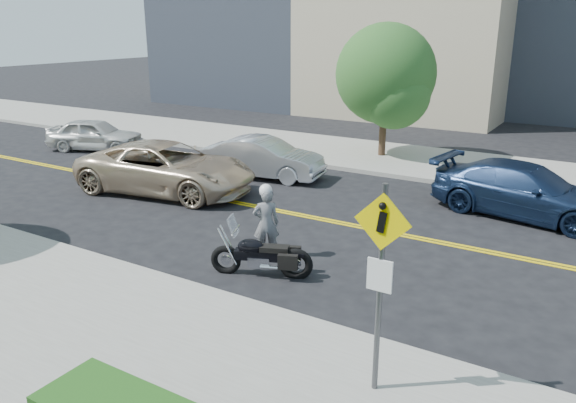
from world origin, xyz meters
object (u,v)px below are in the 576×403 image
(pedestrian_sign, at_px, (380,271))
(suv, at_px, (167,168))
(parked_car_white, at_px, (95,134))
(parked_car_blue, at_px, (525,191))
(parked_car_silver, at_px, (263,158))
(motorcyclist, at_px, (266,221))
(motorcycle, at_px, (261,247))

(pedestrian_sign, distance_m, suv, 11.38)
(parked_car_white, height_order, parked_car_blue, parked_car_blue)
(pedestrian_sign, bearing_deg, parked_car_silver, 131.08)
(pedestrian_sign, xyz_separation_m, parked_car_silver, (-7.96, 9.14, -1.28))
(pedestrian_sign, height_order, parked_car_blue, pedestrian_sign)
(motorcyclist, distance_m, suv, 6.10)
(motorcyclist, height_order, motorcycle, motorcyclist)
(motorcycle, height_order, parked_car_white, parked_car_white)
(suv, distance_m, parked_car_blue, 10.47)
(suv, relative_size, parked_car_white, 1.45)
(motorcyclist, xyz_separation_m, suv, (-5.47, 2.68, -0.08))
(suv, xyz_separation_m, parked_car_blue, (9.92, 3.34, -0.06))
(motorcycle, xyz_separation_m, parked_car_silver, (-4.35, 6.59, 0.05))
(motorcyclist, bearing_deg, suv, -63.96)
(motorcycle, xyz_separation_m, suv, (-5.93, 3.55, 0.14))
(parked_car_blue, bearing_deg, parked_car_white, 100.25)
(parked_car_white, distance_m, parked_car_silver, 8.39)
(motorcyclist, relative_size, parked_car_blue, 0.35)
(pedestrian_sign, height_order, parked_car_silver, pedestrian_sign)
(motorcycle, distance_m, parked_car_silver, 7.90)
(motorcyclist, xyz_separation_m, parked_car_blue, (4.45, 6.03, -0.13))
(parked_car_silver, bearing_deg, pedestrian_sign, -147.87)
(pedestrian_sign, height_order, parked_car_white, pedestrian_sign)
(parked_car_blue, bearing_deg, motorcyclist, 152.71)
(motorcycle, height_order, parked_car_blue, parked_car_blue)
(pedestrian_sign, distance_m, parked_car_white, 18.77)
(motorcycle, distance_m, suv, 6.91)
(parked_car_silver, bearing_deg, motorcycle, -155.53)
(pedestrian_sign, relative_size, suv, 0.53)
(pedestrian_sign, bearing_deg, parked_car_white, 150.87)
(pedestrian_sign, xyz_separation_m, parked_car_white, (-16.35, 9.11, -1.30))
(motorcyclist, height_order, parked_car_blue, motorcyclist)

